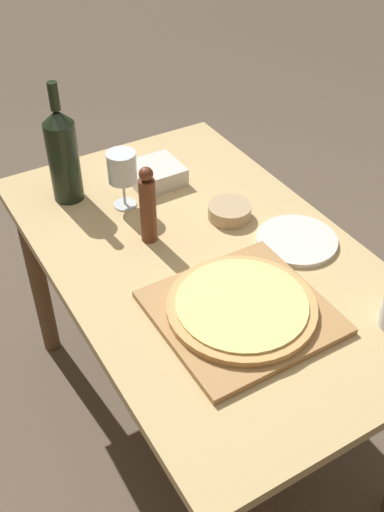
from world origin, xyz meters
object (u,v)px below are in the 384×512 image
at_px(wine_glass, 122,169).
at_px(wine_bottle, 63,154).
at_px(pizza, 242,306).
at_px(pepper_mill, 148,206).
at_px(small_bowl, 230,211).

bearing_deg(wine_glass, wine_bottle, 135.80).
xyz_separation_m(pizza, wine_bottle, (-0.17, 0.67, 0.12)).
bearing_deg(wine_bottle, pepper_mill, -69.36).
bearing_deg(small_bowl, wine_glass, 138.25).
bearing_deg(small_bowl, pizza, -119.20).
bearing_deg(pepper_mill, small_bowl, -6.28).
bearing_deg(wine_bottle, pizza, -76.10).
bearing_deg(pizza, wine_glass, 94.20).
relative_size(wine_glass, small_bowl, 1.41).
bearing_deg(small_bowl, pepper_mill, 173.72).
xyz_separation_m(pizza, pepper_mill, (-0.05, 0.37, 0.08)).
bearing_deg(pizza, wine_bottle, 103.90).
distance_m(wine_bottle, pepper_mill, 0.32).
bearing_deg(pepper_mill, pizza, -81.93).
distance_m(pizza, wine_bottle, 0.70).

